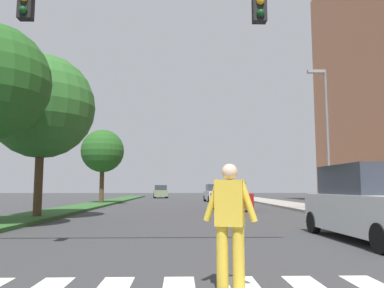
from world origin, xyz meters
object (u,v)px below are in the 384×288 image
tree_far (42,107)px  sedan_midblock (230,197)px  tree_distant (103,151)px  sedan_distant (215,194)px  sedan_far_horizon (161,192)px  pedestrian_performer (230,220)px  suv_crossing (372,204)px  traffic_light_gantry (22,36)px  street_lamp_right (325,126)px

tree_far → sedan_midblock: 12.10m
tree_distant → sedan_midblock: 13.00m
sedan_distant → sedan_far_horizon: bearing=113.5°
pedestrian_performer → sedan_midblock: bearing=82.7°
tree_distant → suv_crossing: (11.44, -21.77, -3.42)m
sedan_midblock → suv_crossing: bearing=-81.9°
traffic_light_gantry → sedan_midblock: (6.17, 16.15, -3.57)m
tree_far → tree_distant: 14.84m
sedan_distant → suv_crossing: bearing=-86.5°
street_lamp_right → suv_crossing: (-2.66, -9.83, -3.66)m
tree_distant → sedan_distant: tree_distant is taller
tree_distant → street_lamp_right: 18.48m
traffic_light_gantry → suv_crossing: size_ratio=1.85×
street_lamp_right → tree_far: bearing=-168.2°
pedestrian_performer → sedan_midblock: pedestrian_performer is taller
tree_distant → pedestrian_performer: (7.16, -26.44, -3.42)m
sedan_midblock → sedan_distant: bearing=88.8°
tree_distant → sedan_far_horizon: (3.78, 19.40, -3.57)m
street_lamp_right → sedan_midblock: 7.09m
pedestrian_performer → sedan_midblock: 18.46m
tree_distant → sedan_far_horizon: bearing=79.0°
street_lamp_right → pedestrian_performer: street_lamp_right is taller
street_lamp_right → sedan_distant: size_ratio=1.75×
traffic_light_gantry → sedan_midblock: bearing=69.1°
traffic_light_gantry → suv_crossing: bearing=17.2°
traffic_light_gantry → street_lamp_right: (10.78, 12.35, 0.24)m
pedestrian_performer → tree_distant: bearing=105.1°
pedestrian_performer → sedan_far_horizon: pedestrian_performer is taller
sedan_far_horizon → sedan_distant: bearing=-66.5°
pedestrian_performer → sedan_midblock: size_ratio=0.39×
suv_crossing → street_lamp_right: bearing=74.9°
traffic_light_gantry → sedan_far_horizon: (0.45, 43.68, -3.57)m
tree_far → traffic_light_gantry: tree_far is taller
street_lamp_right → suv_crossing: bearing=-105.1°
suv_crossing → pedestrian_performer: bearing=-132.5°
sedan_distant → sedan_far_horizon: 15.06m
sedan_midblock → sedan_far_horizon: (-5.71, 27.53, -0.00)m
pedestrian_performer → sedan_far_horizon: bearing=94.2°
sedan_midblock → sedan_distant: 13.72m
sedan_far_horizon → suv_crossing: bearing=-79.5°
sedan_far_horizon → pedestrian_performer: bearing=-85.8°
sedan_midblock → tree_distant: bearing=139.4°
tree_far → pedestrian_performer: tree_far is taller
traffic_light_gantry → street_lamp_right: 16.39m
traffic_light_gantry → suv_crossing: 9.16m
traffic_light_gantry → sedan_midblock: traffic_light_gantry is taller
tree_distant → traffic_light_gantry: bearing=-82.2°
sedan_midblock → sedan_far_horizon: 28.11m
tree_far → pedestrian_performer: size_ratio=4.21×
sedan_midblock → sedan_distant: sedan_distant is taller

